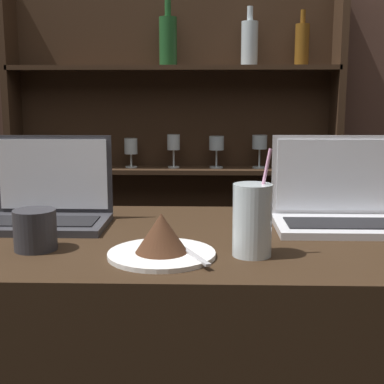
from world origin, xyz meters
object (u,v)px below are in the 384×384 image
at_px(cake_plate, 162,240).
at_px(laptop_near, 48,204).
at_px(water_glass, 252,220).
at_px(coffee_cup, 35,230).
at_px(laptop_far, 340,206).

bearing_deg(cake_plate, laptop_near, 139.28).
bearing_deg(water_glass, cake_plate, -175.65).
distance_m(laptop_near, coffee_cup, 0.24).
height_order(water_glass, coffee_cup, water_glass).
distance_m(laptop_far, coffee_cup, 0.75).
bearing_deg(cake_plate, water_glass, 4.35).
xyz_separation_m(laptop_far, coffee_cup, (-0.71, -0.23, -0.01)).
relative_size(laptop_far, cake_plate, 1.49).
relative_size(laptop_far, coffee_cup, 3.63).
distance_m(laptop_far, cake_plate, 0.51).
bearing_deg(coffee_cup, water_glass, -3.47).
distance_m(laptop_near, water_glass, 0.57).
height_order(laptop_near, coffee_cup, laptop_near).
height_order(cake_plate, coffee_cup, cake_plate).
bearing_deg(laptop_far, water_glass, -133.23).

